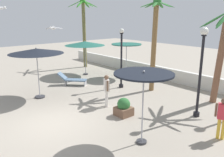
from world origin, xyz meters
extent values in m
plane|color=#9E9384|center=(0.00, 0.00, 0.00)|extent=(56.00, 56.00, 0.00)
cube|color=silver|center=(0.00, 9.43, 0.44)|extent=(25.20, 0.30, 0.88)
cylinder|color=#333338|center=(3.63, 1.63, 0.04)|extent=(0.38, 0.38, 0.08)
cylinder|color=#A5A5AD|center=(3.63, 1.63, 1.30)|extent=(0.05, 0.05, 2.61)
cylinder|color=black|center=(3.63, 1.63, 2.59)|extent=(2.05, 2.05, 0.06)
sphere|color=#99999E|center=(3.63, 1.63, 2.66)|extent=(0.08, 0.08, 0.08)
cylinder|color=#333338|center=(-3.47, 0.91, 0.04)|extent=(0.56, 0.56, 0.08)
cylinder|color=#A5A5AD|center=(-3.47, 0.91, 1.28)|extent=(0.05, 0.05, 2.55)
cone|color=black|center=(-3.47, 0.91, 2.64)|extent=(2.93, 2.93, 0.27)
sphere|color=#99999E|center=(-3.47, 0.91, 2.79)|extent=(0.08, 0.08, 0.08)
cylinder|color=#333338|center=(-3.68, 7.80, 0.04)|extent=(0.56, 0.56, 0.08)
cylinder|color=#A5A5AD|center=(-3.68, 7.80, 1.24)|extent=(0.05, 0.05, 2.48)
cylinder|color=#1E594C|center=(-3.68, 7.80, 2.46)|extent=(2.18, 2.18, 0.06)
sphere|color=#99999E|center=(-3.68, 7.80, 2.57)|extent=(0.08, 0.08, 0.08)
cylinder|color=#333338|center=(-6.29, 5.93, 0.04)|extent=(0.37, 0.37, 0.08)
cylinder|color=#A5A5AD|center=(-6.29, 5.93, 1.17)|extent=(0.05, 0.05, 2.33)
cone|color=#1E594C|center=(-6.29, 5.93, 2.44)|extent=(3.04, 3.04, 0.30)
sphere|color=#99999E|center=(-6.29, 5.93, 2.61)|extent=(0.08, 0.08, 0.08)
cylinder|color=brown|center=(3.32, 7.69, 2.28)|extent=(0.59, 0.33, 4.57)
ellipsoid|color=#26612A|center=(2.97, 8.18, 4.30)|extent=(1.19, 1.03, 0.83)
ellipsoid|color=#26612A|center=(2.80, 7.80, 4.30)|extent=(1.40, 0.39, 0.83)
ellipsoid|color=#26612A|center=(3.10, 7.07, 4.30)|extent=(1.00, 1.21, 0.83)
ellipsoid|color=#26612A|center=(3.62, 6.91, 4.30)|extent=(0.27, 1.39, 0.83)
cylinder|color=brown|center=(-8.79, 7.57, 2.83)|extent=(0.38, 0.29, 5.66)
sphere|color=#2E8124|center=(-8.88, 7.57, 5.65)|extent=(0.47, 0.47, 0.47)
ellipsoid|color=#2E8124|center=(-8.20, 7.66, 5.44)|extent=(1.28, 0.36, 0.62)
ellipsoid|color=#2E8124|center=(-8.65, 8.22, 5.44)|extent=(0.61, 1.26, 0.62)
ellipsoid|color=#2E8124|center=(-9.23, 8.16, 5.44)|extent=(0.82, 1.19, 0.62)
ellipsoid|color=#2E8124|center=(-9.56, 7.67, 5.44)|extent=(1.28, 0.38, 0.62)
ellipsoid|color=#2E8124|center=(-9.32, 7.05, 5.44)|extent=(0.97, 1.10, 0.62)
ellipsoid|color=#2E8124|center=(-8.47, 7.03, 5.44)|extent=(0.93, 1.13, 0.62)
cylinder|color=brown|center=(-0.26, 6.76, 2.63)|extent=(0.40, 0.29, 5.26)
sphere|color=#307532|center=(-0.15, 6.76, 5.25)|extent=(0.47, 0.47, 0.47)
ellipsoid|color=#307532|center=(0.36, 6.73, 5.08)|extent=(1.01, 0.27, 0.39)
ellipsoid|color=#307532|center=(0.15, 7.18, 5.08)|extent=(0.75, 0.92, 0.39)
ellipsoid|color=#307532|center=(-0.33, 7.25, 5.08)|extent=(0.53, 1.01, 0.39)
ellipsoid|color=#307532|center=(-0.67, 6.81, 5.08)|extent=(1.01, 0.28, 0.39)
ellipsoid|color=#307532|center=(-0.40, 6.31, 5.08)|extent=(0.65, 0.97, 0.39)
ellipsoid|color=#307532|center=(0.08, 6.30, 5.08)|extent=(0.62, 0.98, 0.39)
cylinder|color=black|center=(-1.96, 5.73, 0.10)|extent=(0.28, 0.28, 0.20)
cylinder|color=black|center=(-1.96, 5.73, 1.72)|extent=(0.12, 0.12, 3.43)
cylinder|color=black|center=(-1.96, 5.73, 3.43)|extent=(0.22, 0.22, 0.06)
sphere|color=white|center=(-1.96, 5.73, 3.58)|extent=(0.29, 0.29, 0.29)
cylinder|color=black|center=(3.64, 5.30, 0.10)|extent=(0.28, 0.28, 0.20)
cylinder|color=black|center=(3.64, 5.30, 1.84)|extent=(0.12, 0.12, 3.67)
cylinder|color=black|center=(3.64, 5.30, 3.67)|extent=(0.22, 0.22, 0.06)
sphere|color=white|center=(3.64, 5.30, 3.84)|extent=(0.34, 0.34, 0.34)
cube|color=#B7B7BC|center=(-3.80, 4.21, 0.17)|extent=(0.40, 0.44, 0.35)
cube|color=#B7B7BC|center=(-4.77, 3.34, 0.17)|extent=(0.40, 0.44, 0.35)
cube|color=slate|center=(-4.28, 3.78, 0.35)|extent=(1.41, 1.35, 0.08)
cube|color=slate|center=(-4.96, 3.17, 0.60)|extent=(0.78, 0.78, 0.48)
cylinder|color=gold|center=(5.41, 4.13, 0.41)|extent=(0.12, 0.12, 0.81)
cylinder|color=gold|center=(5.27, 4.05, 0.41)|extent=(0.12, 0.12, 0.81)
cube|color=#D8333F|center=(5.34, 4.09, 1.10)|extent=(0.43, 0.38, 0.58)
sphere|color=brown|center=(5.34, 4.09, 1.50)|extent=(0.22, 0.22, 0.22)
cylinder|color=brown|center=(5.13, 3.97, 1.13)|extent=(0.08, 0.08, 0.52)
cylinder|color=silver|center=(0.10, 2.88, 0.42)|extent=(0.12, 0.12, 0.83)
cylinder|color=silver|center=(-0.04, 2.96, 0.42)|extent=(0.12, 0.12, 0.83)
cube|color=silver|center=(0.03, 2.92, 1.13)|extent=(0.43, 0.38, 0.59)
sphere|color=brown|center=(0.03, 2.92, 1.53)|extent=(0.23, 0.23, 0.23)
cylinder|color=brown|center=(0.24, 2.81, 1.16)|extent=(0.08, 0.08, 0.53)
cylinder|color=brown|center=(-0.18, 3.03, 1.16)|extent=(0.08, 0.08, 0.53)
ellipsoid|color=white|center=(-1.26, 0.88, 3.92)|extent=(0.20, 0.34, 0.12)
sphere|color=white|center=(-1.22, 0.72, 3.95)|extent=(0.10, 0.10, 0.10)
cube|color=silver|center=(-1.02, 0.95, 3.94)|extent=(0.52, 0.27, 0.07)
cube|color=silver|center=(-1.51, 0.81, 3.94)|extent=(0.51, 0.27, 0.16)
ellipsoid|color=white|center=(-2.24, -1.02, 4.79)|extent=(0.28, 0.33, 0.12)
sphere|color=white|center=(-2.14, -0.88, 4.82)|extent=(0.10, 0.10, 0.10)
cube|color=silver|center=(-2.48, -0.85, 4.81)|extent=(0.56, 0.44, 0.08)
cube|color=brown|center=(1.41, 2.81, 0.20)|extent=(0.70, 0.70, 0.40)
sphere|color=#2D6B33|center=(1.41, 2.81, 0.55)|extent=(0.60, 0.60, 0.60)
camera|label=1|loc=(8.89, -4.23, 4.49)|focal=38.29mm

